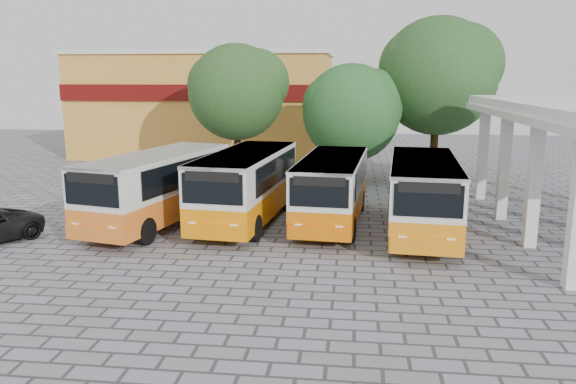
# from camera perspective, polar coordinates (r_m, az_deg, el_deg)

# --- Properties ---
(ground) EXTENTS (90.00, 90.00, 0.00)m
(ground) POSITION_cam_1_polar(r_m,az_deg,el_deg) (20.74, 3.31, -6.27)
(ground) COLOR slate
(ground) RESTS_ON ground
(shophouse_block) EXTENTS (20.40, 10.40, 8.30)m
(shophouse_block) POSITION_cam_1_polar(r_m,az_deg,el_deg) (47.33, -8.19, 8.86)
(shophouse_block) COLOR gold
(shophouse_block) RESTS_ON ground
(bus_far_left) EXTENTS (4.53, 9.10, 3.12)m
(bus_far_left) POSITION_cam_1_polar(r_m,az_deg,el_deg) (24.92, -13.04, 0.79)
(bus_far_left) COLOR orange
(bus_far_left) RESTS_ON ground
(bus_centre_left) EXTENTS (3.49, 8.93, 3.14)m
(bus_centre_left) POSITION_cam_1_polar(r_m,az_deg,el_deg) (24.73, -4.24, 1.00)
(bus_centre_left) COLOR orange
(bus_centre_left) RESTS_ON ground
(bus_centre_right) EXTENTS (3.12, 8.34, 2.94)m
(bus_centre_right) POSITION_cam_1_polar(r_m,az_deg,el_deg) (24.53, 4.51, 0.64)
(bus_centre_right) COLOR #D86100
(bus_centre_right) RESTS_ON ground
(bus_far_right) EXTENTS (3.26, 8.71, 3.08)m
(bus_far_right) POSITION_cam_1_polar(r_m,az_deg,el_deg) (23.51, 13.56, 0.06)
(bus_far_right) COLOR orange
(bus_far_right) RESTS_ON ground
(tree_left) EXTENTS (6.22, 5.93, 8.39)m
(tree_left) POSITION_cam_1_polar(r_m,az_deg,el_deg) (35.28, -5.14, 10.39)
(tree_left) COLOR #302210
(tree_left) RESTS_ON ground
(tree_middle) EXTENTS (6.22, 5.92, 7.18)m
(tree_middle) POSITION_cam_1_polar(r_m,az_deg,el_deg) (34.54, 6.58, 8.33)
(tree_middle) COLOR #301F15
(tree_middle) RESTS_ON ground
(tree_right) EXTENTS (7.58, 7.22, 10.00)m
(tree_right) POSITION_cam_1_polar(r_m,az_deg,el_deg) (36.33, 15.11, 11.67)
(tree_right) COLOR #37270E
(tree_right) RESTS_ON ground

